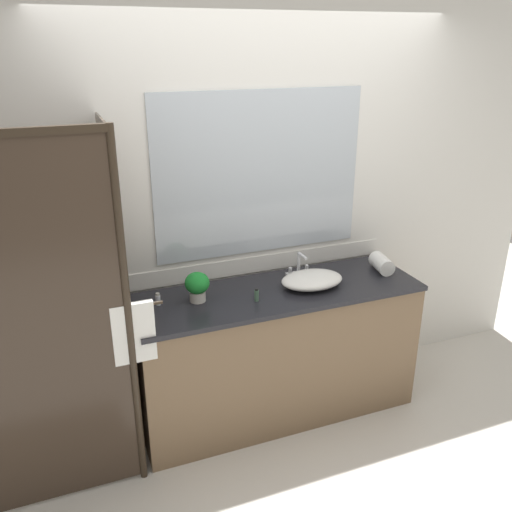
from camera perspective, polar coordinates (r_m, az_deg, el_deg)
name	(u,v)px	position (r m, az deg, el deg)	size (l,w,h in m)	color
ground_plane	(276,410)	(3.81, 2.19, -15.96)	(8.00, 8.00, 0.00)	silver
wall_back_with_mirror	(258,212)	(3.48, 0.24, 4.69)	(4.40, 0.06, 2.60)	silver
vanity_cabinet	(277,352)	(3.56, 2.23, -10.13)	(1.80, 0.58, 0.90)	brown
shower_enclosure	(60,323)	(2.88, -20.05, -6.68)	(1.20, 0.59, 2.00)	#2D2319
sink_basin	(312,280)	(3.38, 5.96, -2.52)	(0.40, 0.28, 0.09)	white
faucet	(299,268)	(3.53, 4.59, -1.24)	(0.17, 0.13, 0.16)	silver
potted_plant	(197,285)	(3.17, -6.26, -3.09)	(0.15, 0.15, 0.18)	beige
amenity_bottle_body_wash	(257,295)	(3.18, 0.06, -4.16)	(0.03, 0.03, 0.08)	#4C7056
amenity_bottle_conditioner	(158,299)	(3.19, -10.36, -4.55)	(0.03, 0.03, 0.08)	silver
rolled_towel_near_edge	(382,264)	(3.68, 13.18, -0.78)	(0.11, 0.11, 0.19)	white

